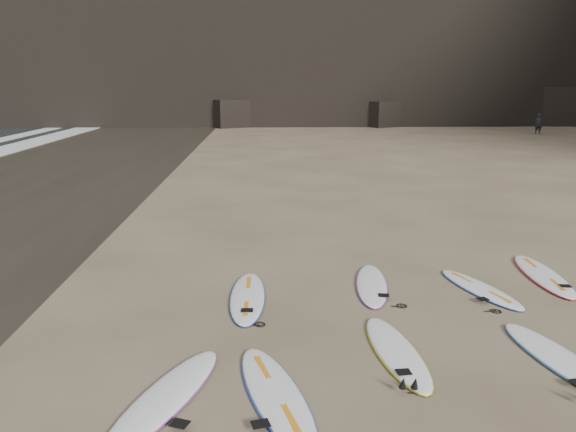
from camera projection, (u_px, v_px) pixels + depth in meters
name	position (u px, v px, depth m)	size (l,w,h in m)	color
ground	(453.00, 363.00, 8.38)	(240.00, 240.00, 0.00)	#897559
surfboard_0	(166.00, 395.00, 7.42)	(0.64, 2.68, 0.10)	white
surfboard_1	(276.00, 393.00, 7.46)	(0.65, 2.71, 0.10)	white
surfboard_2	(396.00, 351.00, 8.65)	(0.61, 2.54, 0.09)	white
surfboard_3	(561.00, 359.00, 8.39)	(0.63, 2.63, 0.09)	white
surfboard_5	(248.00, 297.00, 10.82)	(0.65, 2.71, 0.10)	white
surfboard_6	(372.00, 284.00, 11.49)	(0.60, 2.52, 0.09)	white
surfboard_7	(480.00, 288.00, 11.27)	(0.58, 2.42, 0.09)	white
surfboard_8	(543.00, 275.00, 12.03)	(0.67, 2.79, 0.10)	white
person_a	(539.00, 124.00, 44.52)	(0.59, 0.39, 1.63)	black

